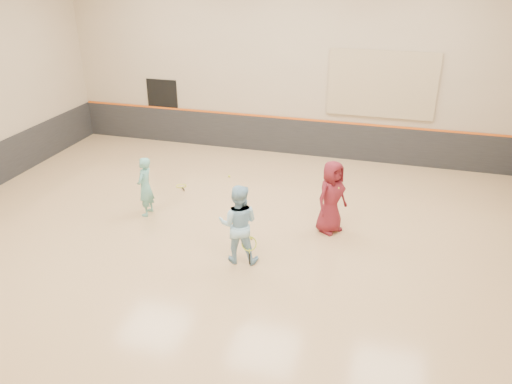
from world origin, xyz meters
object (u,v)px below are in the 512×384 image
(instructor, at_px, (238,224))
(spare_racket, at_px, (181,185))
(girl, at_px, (145,187))
(young_man, at_px, (331,197))

(instructor, height_order, spare_racket, instructor)
(spare_racket, bearing_deg, instructor, -49.16)
(girl, relative_size, spare_racket, 2.31)
(instructor, xyz_separation_m, spare_racket, (-2.76, 3.19, -0.84))
(girl, distance_m, young_man, 4.62)
(instructor, relative_size, young_man, 1.00)
(young_man, bearing_deg, girl, 130.03)
(young_man, bearing_deg, spare_racket, 107.65)
(young_man, relative_size, spare_racket, 2.67)
(instructor, bearing_deg, young_man, -141.47)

